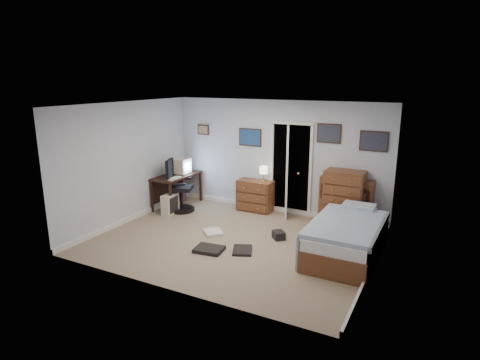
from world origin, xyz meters
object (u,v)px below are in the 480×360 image
low_dresser (255,196)px  bed (347,237)px  computer_desk (174,182)px  tall_dresser (344,198)px  office_chair (178,191)px

low_dresser → bed: (2.40, -1.42, -0.03)m
computer_desk → bed: bearing=-12.5°
low_dresser → tall_dresser: tall_dresser is taller
computer_desk → low_dresser: bearing=15.0°
tall_dresser → bed: 1.47m
low_dresser → bed: bearing=-30.8°
office_chair → tall_dresser: 3.64m
low_dresser → computer_desk: bearing=-164.4°
computer_desk → bed: 4.37m
bed → tall_dresser: bearing=106.2°
low_dresser → tall_dresser: bearing=-0.9°
office_chair → tall_dresser: (3.55, 0.79, 0.12)m
low_dresser → bed: size_ratio=0.38×
computer_desk → office_chair: 0.45m
computer_desk → office_chair: (0.33, -0.28, -0.12)m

